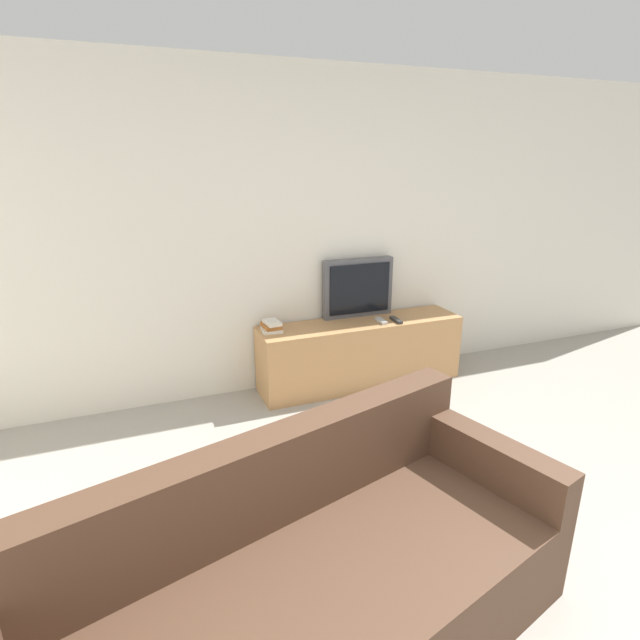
{
  "coord_description": "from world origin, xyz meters",
  "views": [
    {
      "loc": [
        -1.24,
        -0.86,
        1.89
      ],
      "look_at": [
        0.05,
        2.43,
        0.75
      ],
      "focal_mm": 28.0,
      "sensor_mm": 36.0,
      "label": 1
    }
  ],
  "objects_px": {
    "television": "(358,288)",
    "couch": "(307,596)",
    "book_stack": "(272,326)",
    "remote_on_stand": "(381,321)",
    "tv_stand": "(360,353)",
    "remote_secondary": "(396,320)"
  },
  "relations": [
    {
      "from": "television",
      "to": "couch",
      "type": "relative_size",
      "value": 0.27
    },
    {
      "from": "book_stack",
      "to": "remote_on_stand",
      "type": "xyz_separation_m",
      "value": [
        0.92,
        -0.13,
        -0.03
      ]
    },
    {
      "from": "tv_stand",
      "to": "book_stack",
      "type": "xyz_separation_m",
      "value": [
        -0.77,
        0.06,
        0.32
      ]
    },
    {
      "from": "remote_on_stand",
      "to": "television",
      "type": "bearing_deg",
      "value": 114.81
    },
    {
      "from": "tv_stand",
      "to": "couch",
      "type": "bearing_deg",
      "value": -120.41
    },
    {
      "from": "tv_stand",
      "to": "remote_on_stand",
      "type": "height_order",
      "value": "remote_on_stand"
    },
    {
      "from": "couch",
      "to": "remote_on_stand",
      "type": "xyz_separation_m",
      "value": [
        1.45,
        2.14,
        0.3
      ]
    },
    {
      "from": "book_stack",
      "to": "couch",
      "type": "bearing_deg",
      "value": -102.98
    },
    {
      "from": "tv_stand",
      "to": "remote_secondary",
      "type": "distance_m",
      "value": 0.42
    },
    {
      "from": "remote_secondary",
      "to": "couch",
      "type": "bearing_deg",
      "value": -126.77
    },
    {
      "from": "book_stack",
      "to": "remote_secondary",
      "type": "relative_size",
      "value": 1.2
    },
    {
      "from": "tv_stand",
      "to": "television",
      "type": "bearing_deg",
      "value": 76.36
    },
    {
      "from": "couch",
      "to": "remote_secondary",
      "type": "distance_m",
      "value": 2.65
    },
    {
      "from": "television",
      "to": "book_stack",
      "type": "distance_m",
      "value": 0.85
    },
    {
      "from": "tv_stand",
      "to": "couch",
      "type": "height_order",
      "value": "couch"
    },
    {
      "from": "tv_stand",
      "to": "remote_on_stand",
      "type": "xyz_separation_m",
      "value": [
        0.15,
        -0.07,
        0.3
      ]
    },
    {
      "from": "couch",
      "to": "book_stack",
      "type": "relative_size",
      "value": 11.19
    },
    {
      "from": "book_stack",
      "to": "remote_secondary",
      "type": "height_order",
      "value": "book_stack"
    },
    {
      "from": "remote_on_stand",
      "to": "remote_secondary",
      "type": "height_order",
      "value": "same"
    },
    {
      "from": "tv_stand",
      "to": "television",
      "type": "height_order",
      "value": "television"
    },
    {
      "from": "television",
      "to": "remote_on_stand",
      "type": "xyz_separation_m",
      "value": [
        0.11,
        -0.24,
        -0.24
      ]
    },
    {
      "from": "television",
      "to": "remote_on_stand",
      "type": "distance_m",
      "value": 0.36
    }
  ]
}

